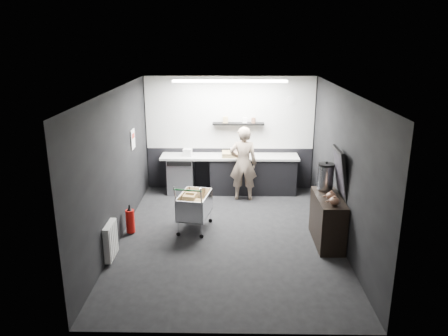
{
  "coord_description": "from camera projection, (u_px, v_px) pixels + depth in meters",
  "views": [
    {
      "loc": [
        0.05,
        -7.39,
        3.59
      ],
      "look_at": [
        -0.09,
        0.4,
        1.22
      ],
      "focal_mm": 35.0,
      "sensor_mm": 36.0,
      "label": 1
    }
  ],
  "objects": [
    {
      "name": "floating_shelf",
      "position": [
        238.0,
        124.0,
        10.14
      ],
      "size": [
        1.2,
        0.22,
        0.04
      ],
      "primitive_type": "cube",
      "color": "black",
      "rests_on": "wall_back"
    },
    {
      "name": "ceiling_strip",
      "position": [
        230.0,
        81.0,
        9.1
      ],
      "size": [
        2.4,
        0.2,
        0.04
      ],
      "primitive_type": "cube",
      "color": "white",
      "rests_on": "ceiling"
    },
    {
      "name": "wall_front",
      "position": [
        227.0,
        236.0,
        5.09
      ],
      "size": [
        5.5,
        0.0,
        5.5
      ],
      "primitive_type": "plane",
      "rotation": [
        -1.57,
        0.0,
        0.0
      ],
      "color": "black",
      "rests_on": "floor"
    },
    {
      "name": "person",
      "position": [
        243.0,
        164.0,
        9.75
      ],
      "size": [
        0.63,
        0.43,
        1.69
      ],
      "primitive_type": "imported",
      "rotation": [
        0.0,
        0.0,
        3.09
      ],
      "color": "beige",
      "rests_on": "floor"
    },
    {
      "name": "white_container",
      "position": [
        188.0,
        152.0,
        10.11
      ],
      "size": [
        0.21,
        0.17,
        0.17
      ],
      "primitive_type": "cube",
      "rotation": [
        0.0,
        0.0,
        -0.12
      ],
      "color": "silver",
      "rests_on": "prep_counter"
    },
    {
      "name": "radiator",
      "position": [
        111.0,
        241.0,
        7.18
      ],
      "size": [
        0.1,
        0.5,
        0.6
      ],
      "primitive_type": "cube",
      "color": "silver",
      "rests_on": "wall_left"
    },
    {
      "name": "dado_panel",
      "position": [
        230.0,
        168.0,
        10.58
      ],
      "size": [
        3.95,
        0.02,
        1.0
      ],
      "primitive_type": "cube",
      "color": "black",
      "rests_on": "wall_back"
    },
    {
      "name": "ceiling",
      "position": [
        229.0,
        91.0,
        7.32
      ],
      "size": [
        5.5,
        5.5,
        0.0
      ],
      "primitive_type": "plane",
      "rotation": [
        3.14,
        0.0,
        0.0
      ],
      "color": "beige",
      "rests_on": "wall_back"
    },
    {
      "name": "poster",
      "position": [
        133.0,
        139.0,
        8.94
      ],
      "size": [
        0.02,
        0.3,
        0.4
      ],
      "primitive_type": "cube",
      "color": "white",
      "rests_on": "wall_left"
    },
    {
      "name": "poster_red_band",
      "position": [
        133.0,
        136.0,
        8.92
      ],
      "size": [
        0.02,
        0.22,
        0.1
      ],
      "primitive_type": "cube",
      "color": "red",
      "rests_on": "poster"
    },
    {
      "name": "wall_left",
      "position": [
        117.0,
        167.0,
        7.75
      ],
      "size": [
        0.0,
        5.5,
        5.5
      ],
      "primitive_type": "plane",
      "rotation": [
        1.57,
        0.0,
        1.57
      ],
      "color": "black",
      "rests_on": "floor"
    },
    {
      "name": "wall_right",
      "position": [
        342.0,
        168.0,
        7.68
      ],
      "size": [
        0.0,
        5.5,
        5.5
      ],
      "primitive_type": "plane",
      "rotation": [
        1.57,
        0.0,
        -1.57
      ],
      "color": "black",
      "rests_on": "floor"
    },
    {
      "name": "fire_extinguisher",
      "position": [
        130.0,
        220.0,
        8.18
      ],
      "size": [
        0.16,
        0.16,
        0.54
      ],
      "color": "#B4100C",
      "rests_on": "floor"
    },
    {
      "name": "pink_tub",
      "position": [
        234.0,
        152.0,
        10.14
      ],
      "size": [
        0.19,
        0.19,
        0.19
      ],
      "primitive_type": "cylinder",
      "color": "beige",
      "rests_on": "prep_counter"
    },
    {
      "name": "cardboard_box",
      "position": [
        233.0,
        154.0,
        10.1
      ],
      "size": [
        0.51,
        0.39,
        0.1
      ],
      "primitive_type": "cube",
      "rotation": [
        0.0,
        0.0,
        0.01
      ],
      "color": "#998151",
      "rests_on": "prep_counter"
    },
    {
      "name": "wall_clock",
      "position": [
        290.0,
        100.0,
        10.06
      ],
      "size": [
        0.2,
        0.03,
        0.2
      ],
      "primitive_type": "cylinder",
      "rotation": [
        1.57,
        0.0,
        0.0
      ],
      "color": "silver",
      "rests_on": "wall_back"
    },
    {
      "name": "wall_back",
      "position": [
        230.0,
        134.0,
        10.35
      ],
      "size": [
        5.5,
        0.0,
        5.5
      ],
      "primitive_type": "plane",
      "rotation": [
        1.57,
        0.0,
        0.0
      ],
      "color": "black",
      "rests_on": "floor"
    },
    {
      "name": "prep_counter",
      "position": [
        235.0,
        174.0,
        10.29
      ],
      "size": [
        3.2,
        0.61,
        0.9
      ],
      "color": "black",
      "rests_on": "floor"
    },
    {
      "name": "kitchen_wall_panel",
      "position": [
        230.0,
        113.0,
        10.18
      ],
      "size": [
        3.95,
        0.02,
        1.7
      ],
      "primitive_type": "cube",
      "color": "silver",
      "rests_on": "wall_back"
    },
    {
      "name": "sideboard",
      "position": [
        328.0,
        213.0,
        7.77
      ],
      "size": [
        0.49,
        1.16,
        1.74
      ],
      "color": "black",
      "rests_on": "floor"
    },
    {
      "name": "shopping_cart",
      "position": [
        194.0,
        207.0,
        8.31
      ],
      "size": [
        0.67,
        0.97,
        0.97
      ],
      "color": "silver",
      "rests_on": "floor"
    },
    {
      "name": "floor",
      "position": [
        229.0,
        237.0,
        8.11
      ],
      "size": [
        5.5,
        5.5,
        0.0
      ],
      "primitive_type": "plane",
      "color": "black",
      "rests_on": "ground"
    }
  ]
}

